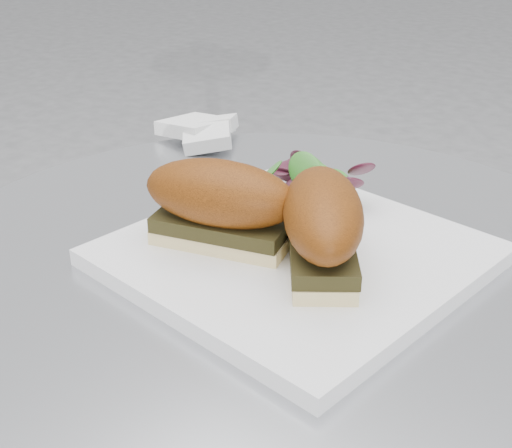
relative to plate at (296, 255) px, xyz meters
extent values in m
cylinder|color=silver|center=(-0.02, -0.01, -0.02)|extent=(0.70, 0.70, 0.02)
cube|color=white|center=(0.00, 0.00, 0.00)|extent=(0.32, 0.32, 0.02)
cube|color=#DAC288|center=(-0.06, -0.04, 0.01)|extent=(0.13, 0.09, 0.01)
cube|color=black|center=(-0.06, -0.04, 0.03)|extent=(0.13, 0.09, 0.01)
ellipsoid|color=#70330A|center=(-0.06, -0.04, 0.06)|extent=(0.16, 0.11, 0.06)
cube|color=#DAC288|center=(0.04, -0.01, 0.01)|extent=(0.12, 0.13, 0.01)
cube|color=black|center=(0.04, -0.01, 0.03)|extent=(0.12, 0.13, 0.01)
ellipsoid|color=#70330A|center=(0.04, -0.01, 0.06)|extent=(0.14, 0.16, 0.06)
camera|label=1|loc=(0.33, -0.47, 0.32)|focal=50.00mm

